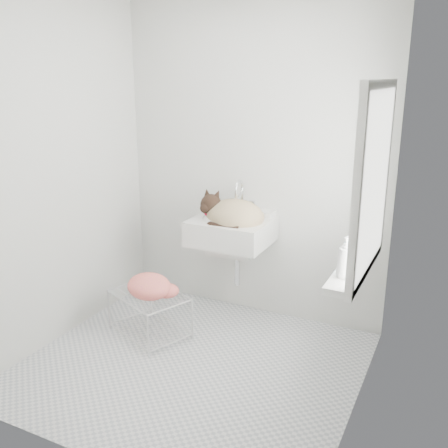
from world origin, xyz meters
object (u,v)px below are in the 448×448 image
at_px(bottle_b, 353,263).
at_px(bottle_c, 357,258).
at_px(wire_rack, 150,316).
at_px(sink, 232,219).
at_px(cat, 232,215).
at_px(bottle_a, 344,277).

distance_m(bottle_b, bottle_c, 0.11).
xyz_separation_m(wire_rack, bottle_b, (1.51, -0.04, 0.70)).
bearing_deg(wire_rack, sink, 48.13).
relative_size(cat, wire_rack, 0.94).
bearing_deg(sink, bottle_a, -36.65).
distance_m(cat, bottle_a, 1.29).
bearing_deg(bottle_a, bottle_b, 90.00).
height_order(bottle_a, bottle_b, same).
relative_size(wire_rack, bottle_a, 2.81).
xyz_separation_m(cat, bottle_c, (1.04, -0.42, -0.04)).
bearing_deg(cat, bottle_b, -15.28).
height_order(wire_rack, bottle_a, bottle_a).
distance_m(sink, wire_rack, 0.97).
relative_size(cat, bottle_a, 2.65).
xyz_separation_m(sink, cat, (0.01, -0.02, 0.04)).
distance_m(sink, bottle_b, 1.19).
xyz_separation_m(cat, bottle_b, (1.04, -0.53, -0.04)).
distance_m(cat, bottle_c, 1.12).
bearing_deg(sink, bottle_b, -27.46).
height_order(cat, wire_rack, cat).
bearing_deg(bottle_c, wire_rack, -177.41).
bearing_deg(bottle_b, bottle_c, 90.00).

